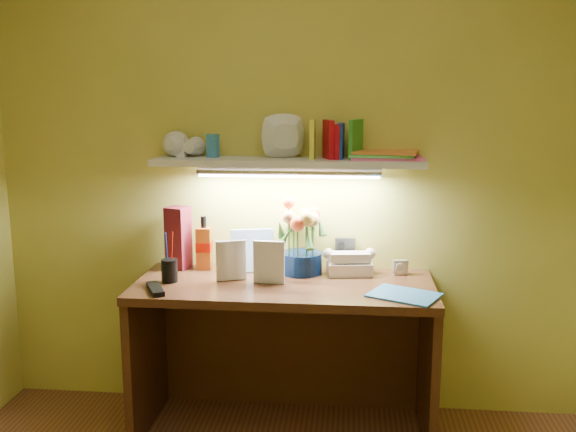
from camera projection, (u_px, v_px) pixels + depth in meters
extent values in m
cube|color=#35170E|center=(284.00, 358.00, 3.08)|extent=(1.40, 0.60, 0.75)
cube|color=#B3B3B7|center=(400.00, 267.00, 3.14)|extent=(0.08, 0.05, 0.07)
cube|color=maroon|center=(178.00, 238.00, 3.23)|extent=(0.13, 0.13, 0.32)
cylinder|color=black|center=(169.00, 263.00, 3.00)|extent=(0.09, 0.09, 0.18)
cube|color=black|center=(155.00, 289.00, 2.88)|extent=(0.13, 0.19, 0.02)
cube|color=#2E75B9|center=(404.00, 295.00, 2.81)|extent=(0.35, 0.32, 0.01)
imported|color=beige|center=(216.00, 261.00, 3.01)|extent=(0.14, 0.06, 0.20)
imported|color=silver|center=(253.00, 261.00, 2.99)|extent=(0.15, 0.03, 0.20)
cube|color=silver|center=(288.00, 162.00, 3.07)|extent=(1.30, 0.25, 0.03)
imported|color=silver|center=(170.00, 148.00, 3.11)|extent=(0.15, 0.15, 0.10)
imported|color=silver|center=(188.00, 148.00, 3.11)|extent=(0.12, 0.12, 0.09)
imported|color=silver|center=(286.00, 153.00, 3.06)|extent=(0.28, 0.28, 0.05)
cube|color=silver|center=(181.00, 147.00, 3.14)|extent=(0.05, 0.04, 0.10)
cube|color=#2E75B9|center=(213.00, 146.00, 3.13)|extent=(0.06, 0.06, 0.11)
cube|color=#A40915|center=(334.00, 142.00, 3.05)|extent=(0.06, 0.11, 0.17)
cube|color=yellow|center=(313.00, 139.00, 3.05)|extent=(0.02, 0.12, 0.19)
cube|color=#12309B|center=(341.00, 141.00, 3.06)|extent=(0.03, 0.12, 0.17)
cube|color=#2F8928|center=(356.00, 139.00, 3.05)|extent=(0.07, 0.12, 0.19)
cube|color=#A40915|center=(328.00, 139.00, 3.06)|extent=(0.06, 0.13, 0.18)
cube|color=#FF5BAE|center=(386.00, 157.00, 3.08)|extent=(0.34, 0.25, 0.01)
cube|color=#56D465|center=(381.00, 155.00, 3.06)|extent=(0.30, 0.22, 0.01)
cube|color=orange|center=(386.00, 152.00, 3.05)|extent=(0.33, 0.26, 0.01)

